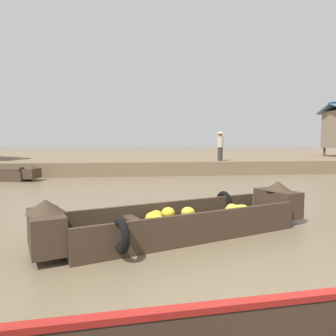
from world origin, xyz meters
The scene contains 4 objects.
ground_plane centered at (0.00, 10.00, 0.00)m, with size 300.00×300.00×0.00m, color #726047.
riverbank_strip centered at (0.00, 24.05, 0.36)m, with size 160.00×20.00×0.73m, color #756047.
banana_boat centered at (-0.41, 3.78, 0.29)m, with size 5.27×2.79×0.88m.
vendor_person centered at (3.64, 15.02, 1.65)m, with size 0.44×0.44×1.66m.
Camera 1 is at (-1.43, -1.76, 1.70)m, focal length 33.03 mm.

